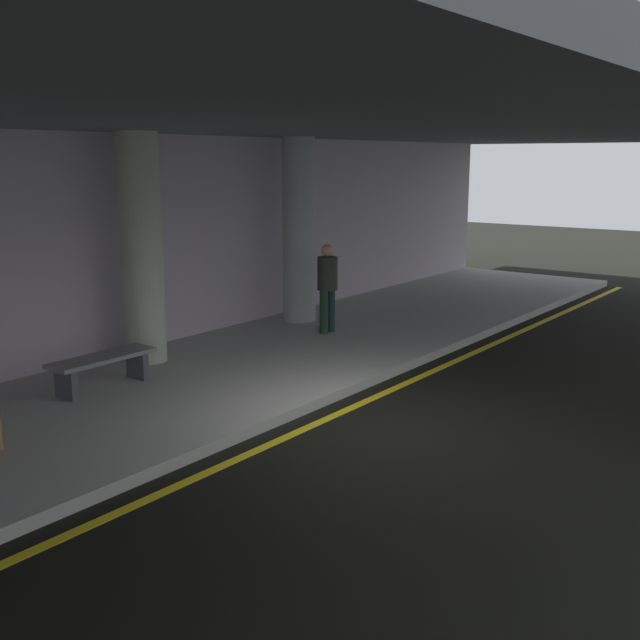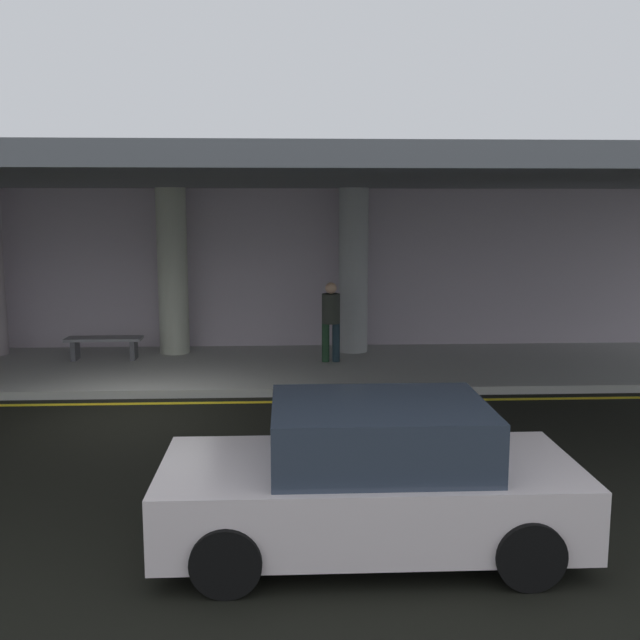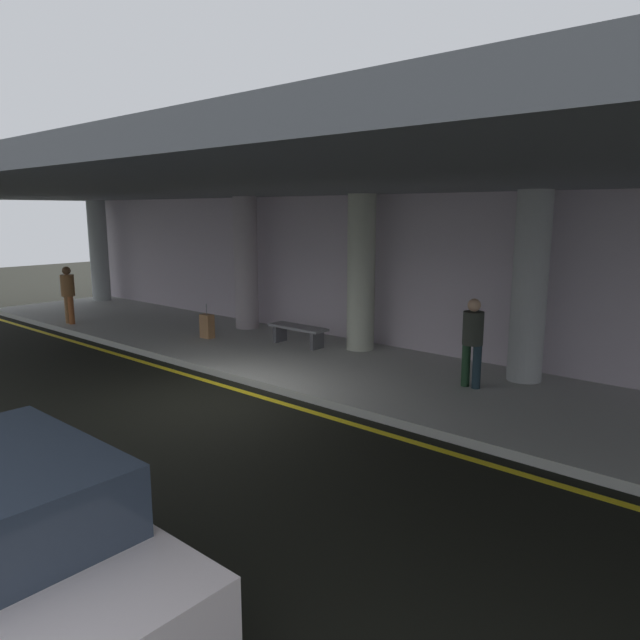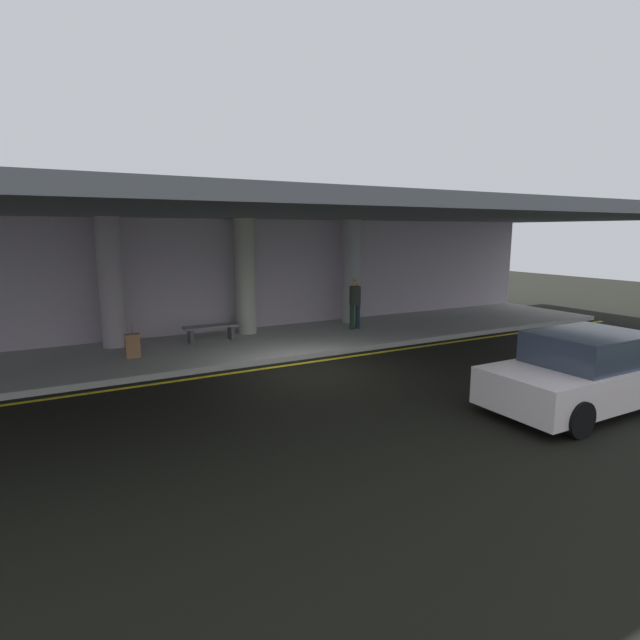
{
  "view_description": "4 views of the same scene",
  "coord_description": "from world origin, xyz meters",
  "px_view_note": "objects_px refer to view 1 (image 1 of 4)",
  "views": [
    {
      "loc": [
        -7.96,
        -5.07,
        3.4
      ],
      "look_at": [
        1.07,
        1.73,
        1.0
      ],
      "focal_mm": 42.96,
      "sensor_mm": 36.0,
      "label": 1
    },
    {
      "loc": [
        2.49,
        -11.94,
        3.4
      ],
      "look_at": [
        3.14,
        2.05,
        1.24
      ],
      "focal_mm": 41.52,
      "sensor_mm": 36.0,
      "label": 2
    },
    {
      "loc": [
        8.14,
        -6.47,
        3.4
      ],
      "look_at": [
        0.95,
        1.88,
        1.34
      ],
      "focal_mm": 32.65,
      "sensor_mm": 36.0,
      "label": 3
    },
    {
      "loc": [
        -5.66,
        -10.69,
        3.4
      ],
      "look_at": [
        1.48,
        2.22,
        0.79
      ],
      "focal_mm": 28.21,
      "sensor_mm": 36.0,
      "label": 4
    }
  ],
  "objects_px": {
    "support_column_center": "(142,249)",
    "support_column_right_mid": "(299,231)",
    "person_waiting_for_ride": "(327,282)",
    "bench_metal": "(103,364)"
  },
  "relations": [
    {
      "from": "support_column_right_mid",
      "to": "person_waiting_for_ride",
      "type": "xyz_separation_m",
      "value": [
        -0.57,
        -1.13,
        -0.86
      ]
    },
    {
      "from": "support_column_center",
      "to": "bench_metal",
      "type": "height_order",
      "value": "support_column_center"
    },
    {
      "from": "person_waiting_for_ride",
      "to": "support_column_center",
      "type": "bearing_deg",
      "value": -64.09
    },
    {
      "from": "support_column_right_mid",
      "to": "bench_metal",
      "type": "relative_size",
      "value": 2.28
    },
    {
      "from": "support_column_center",
      "to": "support_column_right_mid",
      "type": "relative_size",
      "value": 1.0
    },
    {
      "from": "bench_metal",
      "to": "person_waiting_for_ride",
      "type": "bearing_deg",
      "value": -5.2
    },
    {
      "from": "support_column_center",
      "to": "person_waiting_for_ride",
      "type": "xyz_separation_m",
      "value": [
        3.43,
        -1.13,
        -0.86
      ]
    },
    {
      "from": "bench_metal",
      "to": "support_column_center",
      "type": "bearing_deg",
      "value": 26.48
    },
    {
      "from": "support_column_center",
      "to": "person_waiting_for_ride",
      "type": "relative_size",
      "value": 2.17
    },
    {
      "from": "support_column_right_mid",
      "to": "support_column_center",
      "type": "bearing_deg",
      "value": 180.0
    }
  ]
}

